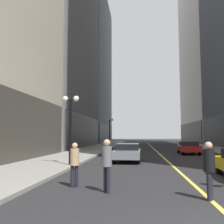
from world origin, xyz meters
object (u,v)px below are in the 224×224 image
object	(u,v)px
pedestrian_in_tan_trench	(75,161)
street_lamp_left_far	(110,126)
car_red	(188,147)
pedestrian_in_black_coat	(209,166)
street_lamp_left_near	(70,114)
car_grey	(128,152)
pedestrian_in_grey_suit	(107,161)

from	to	relation	value
pedestrian_in_tan_trench	street_lamp_left_far	bearing A→B (deg)	93.80
car_red	street_lamp_left_far	bearing A→B (deg)	134.09
pedestrian_in_tan_trench	pedestrian_in_black_coat	bearing A→B (deg)	-18.19
pedestrian_in_black_coat	street_lamp_left_near	distance (m)	10.01
street_lamp_left_near	car_red	bearing A→B (deg)	51.48
car_grey	street_lamp_left_near	distance (m)	5.71
pedestrian_in_tan_trench	street_lamp_left_near	xyz separation A→B (m)	(-1.82, 5.90, 2.29)
street_lamp_left_far	pedestrian_in_grey_suit	bearing A→B (deg)	-83.61
street_lamp_left_near	pedestrian_in_tan_trench	bearing A→B (deg)	-72.87
car_grey	pedestrian_in_grey_suit	bearing A→B (deg)	-91.42
car_red	street_lamp_left_near	distance (m)	15.28
car_red	pedestrian_in_black_coat	distance (m)	19.42
pedestrian_in_grey_suit	pedestrian_in_tan_trench	size ratio (longest dim) A/B	1.09
pedestrian_in_grey_suit	pedestrian_in_black_coat	size ratio (longest dim) A/B	1.03
street_lamp_left_near	car_grey	bearing A→B (deg)	48.10
pedestrian_in_grey_suit	street_lamp_left_far	distance (m)	28.45
car_grey	street_lamp_left_far	world-z (taller)	street_lamp_left_far
street_lamp_left_far	pedestrian_in_black_coat	bearing A→B (deg)	-77.55
car_grey	pedestrian_in_grey_suit	size ratio (longest dim) A/B	2.66
pedestrian_in_grey_suit	pedestrian_in_black_coat	world-z (taller)	pedestrian_in_grey_suit
pedestrian_in_black_coat	street_lamp_left_far	xyz separation A→B (m)	(-6.37, 28.87, 2.23)
pedestrian_in_tan_trench	street_lamp_left_near	size ratio (longest dim) A/B	0.38
pedestrian_in_black_coat	street_lamp_left_near	world-z (taller)	street_lamp_left_near
car_red	pedestrian_in_black_coat	size ratio (longest dim) A/B	2.36
car_grey	pedestrian_in_tan_trench	distance (m)	9.84
pedestrian_in_grey_suit	car_grey	bearing A→B (deg)	88.58
car_grey	pedestrian_in_grey_suit	world-z (taller)	pedestrian_in_grey_suit
car_grey	pedestrian_in_black_coat	bearing A→B (deg)	-75.22
street_lamp_left_near	pedestrian_in_grey_suit	bearing A→B (deg)	-64.79
pedestrian_in_tan_trench	street_lamp_left_far	xyz separation A→B (m)	(-1.82, 27.37, 2.29)
car_red	street_lamp_left_near	bearing A→B (deg)	-128.52
pedestrian_in_tan_trench	street_lamp_left_far	size ratio (longest dim) A/B	0.38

